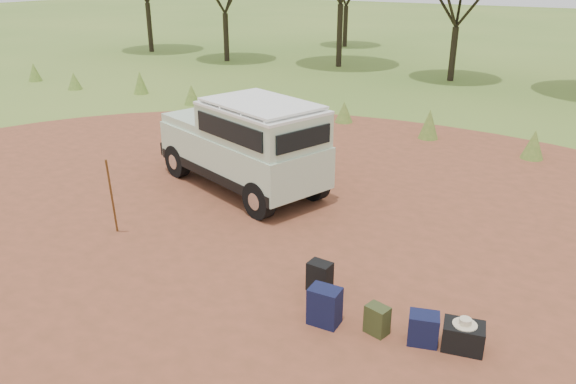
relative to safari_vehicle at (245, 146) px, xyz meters
The scene contains 12 objects.
ground 3.69m from the safari_vehicle, 48.04° to the right, with size 140.00×140.00×0.00m, color #4F762A.
dirt_clearing 3.69m from the safari_vehicle, 48.04° to the right, with size 23.00×23.00×0.01m, color brown.
grass_fringe 6.56m from the safari_vehicle, 67.67° to the left, with size 36.60×1.60×0.90m.
safari_vehicle is the anchor object (origin of this frame).
walking_staff 3.39m from the safari_vehicle, 103.37° to the right, with size 0.04×0.04×1.63m, color brown.
backpack_black 4.72m from the safari_vehicle, 40.52° to the right, with size 0.37×0.27×0.50m, color black.
backpack_navy 5.57m from the safari_vehicle, 43.27° to the right, with size 0.45×0.32×0.59m, color #13153C.
backpack_olive 6.04m from the safari_vehicle, 37.14° to the right, with size 0.32×0.23×0.44m, color #3B3F1D.
duffel_navy 6.48m from the safari_vehicle, 32.87° to the right, with size 0.41×0.31×0.46m, color #13153C.
hard_case 6.84m from the safari_vehicle, 29.44° to the right, with size 0.55×0.39×0.39m, color black.
stuff_sack 5.42m from the safari_vehicle, 43.39° to the right, with size 0.32×0.32×0.32m, color black.
safari_hat 6.81m from the safari_vehicle, 29.44° to the right, with size 0.33×0.33×0.10m.
Camera 1 is at (4.74, -7.34, 4.89)m, focal length 35.00 mm.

